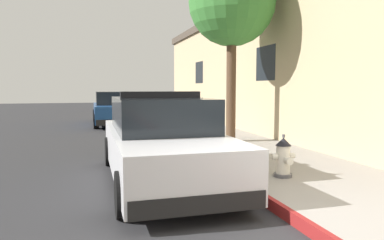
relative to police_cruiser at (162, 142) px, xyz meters
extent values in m
cube|color=#2B2B2D|center=(-3.32, 6.91, -0.84)|extent=(32.14, 60.00, 0.20)
cube|color=gray|center=(2.68, 6.91, -0.66)|extent=(2.88, 60.00, 0.17)
cube|color=maroon|center=(1.20, 6.91, -0.66)|extent=(0.08, 60.00, 0.17)
cube|color=tan|center=(7.72, 3.91, 1.55)|extent=(7.19, 25.82, 4.59)
cube|color=black|center=(4.15, 3.91, 1.78)|extent=(0.06, 1.30, 1.10)
cube|color=black|center=(4.15, 11.14, 1.78)|extent=(0.06, 1.30, 1.10)
cube|color=white|center=(0.00, -0.04, -0.16)|extent=(1.84, 4.80, 0.76)
cube|color=black|center=(0.00, 0.11, 0.52)|extent=(1.64, 2.50, 0.60)
cube|color=black|center=(0.00, -2.38, -0.42)|extent=(1.76, 0.16, 0.24)
cube|color=black|center=(0.00, 2.30, -0.42)|extent=(1.76, 0.16, 0.24)
cylinder|color=black|center=(-0.86, 1.66, -0.42)|extent=(0.22, 0.64, 0.64)
cylinder|color=black|center=(0.86, 1.66, -0.42)|extent=(0.22, 0.64, 0.64)
cylinder|color=black|center=(-0.86, -1.74, -0.42)|extent=(0.22, 0.64, 0.64)
cylinder|color=black|center=(0.86, -1.74, -0.42)|extent=(0.22, 0.64, 0.64)
cube|color=black|center=(0.00, 0.06, 0.88)|extent=(1.48, 0.20, 0.12)
cube|color=red|center=(-0.35, 0.06, 0.88)|extent=(0.44, 0.18, 0.11)
cube|color=#1E33E0|center=(0.35, 0.06, 0.88)|extent=(0.44, 0.18, 0.11)
cube|color=navy|center=(-0.20, 10.89, -0.16)|extent=(1.84, 4.80, 0.76)
cube|color=black|center=(-0.20, 11.04, 0.52)|extent=(1.64, 2.50, 0.60)
cube|color=black|center=(-0.20, 8.55, -0.42)|extent=(1.76, 0.16, 0.24)
cube|color=black|center=(-0.20, 13.23, -0.42)|extent=(1.76, 0.16, 0.24)
cylinder|color=black|center=(-1.06, 12.59, -0.42)|extent=(0.22, 0.64, 0.64)
cylinder|color=black|center=(0.66, 12.59, -0.42)|extent=(0.22, 0.64, 0.64)
cylinder|color=black|center=(-1.06, 9.19, -0.42)|extent=(0.22, 0.64, 0.64)
cylinder|color=black|center=(0.66, 9.19, -0.42)|extent=(0.22, 0.64, 0.64)
cylinder|color=#4C4C51|center=(2.01, -0.93, -0.55)|extent=(0.32, 0.32, 0.06)
cylinder|color=silver|center=(2.01, -0.93, -0.27)|extent=(0.24, 0.24, 0.50)
cone|color=black|center=(2.01, -0.93, 0.05)|extent=(0.28, 0.28, 0.14)
cylinder|color=#4C4C51|center=(2.01, -0.93, 0.15)|extent=(0.05, 0.05, 0.06)
cylinder|color=silver|center=(1.84, -0.93, -0.21)|extent=(0.10, 0.10, 0.10)
cylinder|color=silver|center=(2.18, -0.93, -0.21)|extent=(0.10, 0.10, 0.10)
cylinder|color=silver|center=(2.01, -1.11, -0.26)|extent=(0.13, 0.12, 0.13)
cylinder|color=brown|center=(2.70, 3.26, 1.00)|extent=(0.28, 0.28, 3.14)
sphere|color=#387A33|center=(2.70, 3.26, 3.44)|extent=(2.48, 2.48, 2.48)
camera|label=1|loc=(-1.25, -6.51, 1.01)|focal=33.45mm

